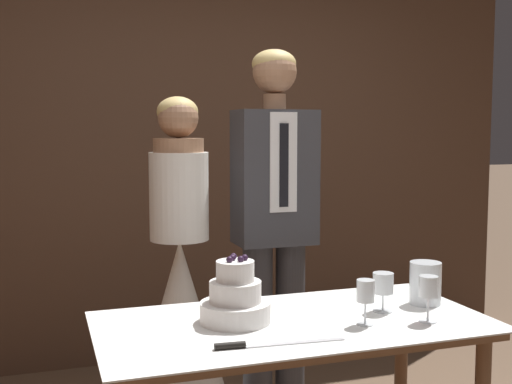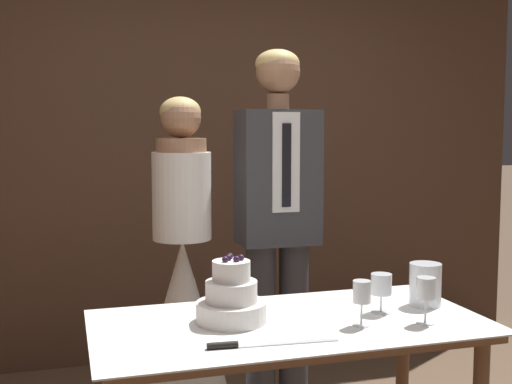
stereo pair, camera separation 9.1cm
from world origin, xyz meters
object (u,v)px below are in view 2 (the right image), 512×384
at_px(cake_knife, 248,344).
at_px(wine_glass_middle, 426,291).
at_px(cake_table, 290,346).
at_px(hurricane_candle, 425,285).
at_px(groom, 278,213).
at_px(bride, 183,310).
at_px(wine_glass_near, 381,285).
at_px(wine_glass_far, 362,293).
at_px(tiered_cake, 231,299).

relative_size(cake_knife, wine_glass_middle, 2.58).
distance_m(cake_table, wine_glass_middle, 0.53).
distance_m(hurricane_candle, groom, 0.90).
relative_size(wine_glass_middle, bride, 0.11).
relative_size(cake_table, cake_knife, 3.27).
distance_m(wine_glass_near, groom, 0.88).
distance_m(cake_table, bride, 0.89).
xyz_separation_m(cake_knife, bride, (-0.02, 1.08, -0.18)).
distance_m(wine_glass_far, bride, 1.12).
xyz_separation_m(wine_glass_near, wine_glass_middle, (0.09, -0.17, 0.01)).
bearing_deg(cake_table, hurricane_candle, 4.23).
bearing_deg(wine_glass_middle, hurricane_candle, 59.00).
xyz_separation_m(cake_table, cake_knife, (-0.22, -0.22, 0.10)).
relative_size(tiered_cake, hurricane_candle, 1.52).
bearing_deg(wine_glass_far, hurricane_candle, 25.23).
xyz_separation_m(tiered_cake, wine_glass_middle, (0.66, -0.22, 0.04)).
height_order(wine_glass_far, hurricane_candle, hurricane_candle).
xyz_separation_m(tiered_cake, wine_glass_far, (0.43, -0.18, 0.03)).
xyz_separation_m(cake_table, wine_glass_near, (0.37, 0.00, 0.20)).
bearing_deg(cake_table, bride, 105.71).
xyz_separation_m(cake_table, wine_glass_far, (0.23, -0.13, 0.21)).
bearing_deg(wine_glass_far, bride, 115.41).
bearing_deg(wine_glass_far, cake_knife, -167.81).
bearing_deg(tiered_cake, hurricane_candle, -0.63).
distance_m(wine_glass_middle, hurricane_candle, 0.25).
bearing_deg(hurricane_candle, tiered_cake, 179.37).
bearing_deg(bride, tiered_cake, -87.50).
height_order(cake_knife, wine_glass_near, wine_glass_near).
height_order(cake_table, hurricane_candle, hurricane_candle).
xyz_separation_m(wine_glass_near, wine_glass_far, (-0.14, -0.13, 0.01)).
distance_m(hurricane_candle, bride, 1.18).
distance_m(tiered_cake, wine_glass_middle, 0.70).
bearing_deg(bride, wine_glass_far, -64.59).
bearing_deg(wine_glass_far, wine_glass_middle, -10.32).
height_order(wine_glass_middle, wine_glass_far, wine_glass_middle).
bearing_deg(cake_knife, groom, 71.22).
height_order(tiered_cake, bride, bride).
relative_size(cake_table, wine_glass_far, 8.74).
distance_m(cake_table, wine_glass_near, 0.42).
distance_m(wine_glass_middle, groom, 1.06).
xyz_separation_m(wine_glass_far, groom, (0.02, 0.98, 0.16)).
bearing_deg(groom, wine_glass_middle, -78.05).
xyz_separation_m(cake_table, tiered_cake, (-0.21, 0.05, 0.18)).
relative_size(tiered_cake, groom, 0.14).
bearing_deg(tiered_cake, wine_glass_far, -22.40).
bearing_deg(tiered_cake, bride, 92.50).
bearing_deg(cake_table, cake_knife, -134.94).
height_order(wine_glass_far, groom, groom).
height_order(cake_table, bride, bride).
xyz_separation_m(cake_table, wine_glass_middle, (0.46, -0.17, 0.21)).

